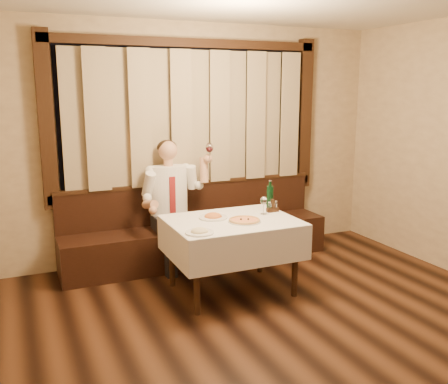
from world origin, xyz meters
name	(u,v)px	position (x,y,z in m)	size (l,w,h in m)	color
room	(268,155)	(0.00, 0.97, 1.50)	(5.01, 6.01, 2.81)	black
banquette	(197,235)	(0.00, 2.72, 0.31)	(3.20, 0.61, 0.94)	black
dining_table	(232,230)	(0.00, 1.70, 0.65)	(1.27, 0.97, 0.76)	black
pizza	(244,220)	(0.08, 1.58, 0.77)	(0.32, 0.32, 0.03)	white
pasta_red	(213,214)	(-0.15, 1.82, 0.80)	(0.29, 0.29, 0.10)	white
pasta_cream	(200,230)	(-0.47, 1.38, 0.79)	(0.26, 0.26, 0.09)	white
green_bottle	(270,198)	(0.53, 1.89, 0.90)	(0.07, 0.07, 0.33)	#104A21
table_wine_glass	(264,201)	(0.39, 1.76, 0.90)	(0.07, 0.07, 0.19)	white
cruet_caddy	(273,207)	(0.53, 1.82, 0.80)	(0.13, 0.06, 0.13)	black
seated_man	(172,195)	(-0.33, 2.63, 0.85)	(0.82, 0.61, 1.47)	black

